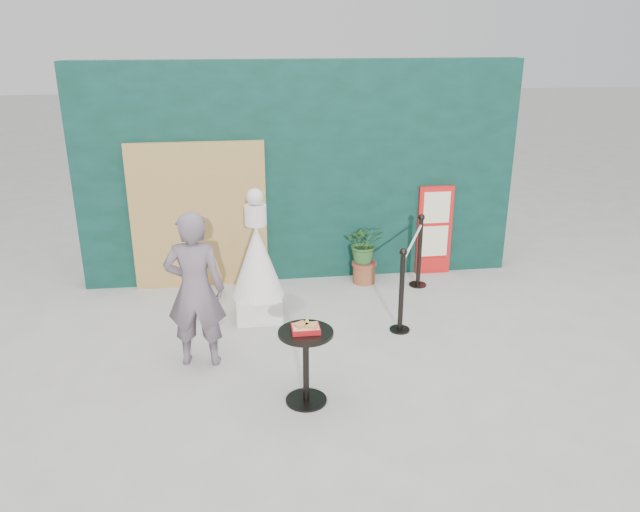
{
  "coord_description": "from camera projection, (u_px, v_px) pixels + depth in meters",
  "views": [
    {
      "loc": [
        -0.89,
        -5.24,
        3.41
      ],
      "look_at": [
        0.0,
        1.2,
        1.0
      ],
      "focal_mm": 35.0,
      "sensor_mm": 36.0,
      "label": 1
    }
  ],
  "objects": [
    {
      "name": "statue",
      "position": [
        257.0,
        267.0,
        7.53
      ],
      "size": [
        0.64,
        0.64,
        1.64
      ],
      "color": "white",
      "rests_on": "ground"
    },
    {
      "name": "stanchion_barrier",
      "position": [
        411.0,
        270.0,
        7.89
      ],
      "size": [
        0.84,
        1.54,
        1.03
      ],
      "color": "black",
      "rests_on": "ground"
    },
    {
      "name": "cafe_table",
      "position": [
        306.0,
        355.0,
        5.85
      ],
      "size": [
        0.52,
        0.52,
        0.75
      ],
      "color": "black",
      "rests_on": "ground"
    },
    {
      "name": "planter",
      "position": [
        365.0,
        248.0,
        8.63
      ],
      "size": [
        0.51,
        0.44,
        0.87
      ],
      "color": "brown",
      "rests_on": "ground"
    },
    {
      "name": "back_wall",
      "position": [
        301.0,
        173.0,
        8.57
      ],
      "size": [
        6.0,
        0.3,
        3.0
      ],
      "primitive_type": "cube",
      "color": "black",
      "rests_on": "ground"
    },
    {
      "name": "bamboo_fence",
      "position": [
        199.0,
        216.0,
        8.37
      ],
      "size": [
        1.8,
        0.08,
        2.0
      ],
      "primitive_type": "cube",
      "color": "tan",
      "rests_on": "ground"
    },
    {
      "name": "ground",
      "position": [
        337.0,
        392.0,
        6.16
      ],
      "size": [
        60.0,
        60.0,
        0.0
      ],
      "primitive_type": "plane",
      "color": "#ADAAA5",
      "rests_on": "ground"
    },
    {
      "name": "menu_board",
      "position": [
        434.0,
        230.0,
        8.92
      ],
      "size": [
        0.5,
        0.07,
        1.3
      ],
      "color": "red",
      "rests_on": "ground"
    },
    {
      "name": "woman",
      "position": [
        195.0,
        290.0,
        6.43
      ],
      "size": [
        0.66,
        0.47,
        1.69
      ],
      "primitive_type": "imported",
      "rotation": [
        0.0,
        0.0,
        3.03
      ],
      "color": "#675863",
      "rests_on": "ground"
    },
    {
      "name": "food_basket",
      "position": [
        306.0,
        328.0,
        5.75
      ],
      "size": [
        0.26,
        0.19,
        0.11
      ],
      "color": "#AE1216",
      "rests_on": "cafe_table"
    }
  ]
}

